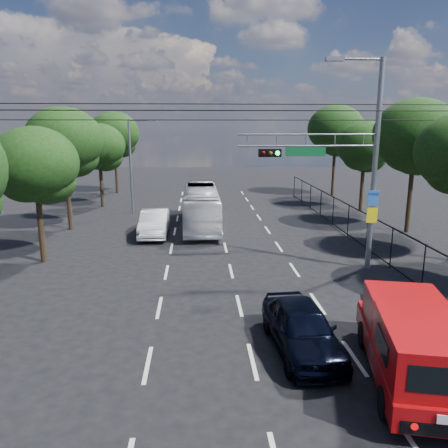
{
  "coord_description": "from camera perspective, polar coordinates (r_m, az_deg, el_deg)",
  "views": [
    {
      "loc": [
        -1.52,
        -11.32,
        6.64
      ],
      "look_at": [
        -0.48,
        5.6,
        2.8
      ],
      "focal_mm": 35.0,
      "sensor_mm": 36.0,
      "label": 1
    }
  ],
  "objects": [
    {
      "name": "tree_right_e",
      "position": [
        43.38,
        14.38,
        11.44
      ],
      "size": [
        5.28,
        5.28,
        8.58
      ],
      "color": "black",
      "rests_on": "ground"
    },
    {
      "name": "lane_markings",
      "position": [
        26.21,
        -0.09,
        -1.9
      ],
      "size": [
        6.12,
        38.0,
        0.01
      ],
      "color": "beige",
      "rests_on": "ground"
    },
    {
      "name": "white_bus",
      "position": [
        29.17,
        -2.99,
        2.25
      ],
      "size": [
        2.26,
        9.54,
        2.66
      ],
      "primitive_type": "imported",
      "rotation": [
        0.0,
        0.0,
        0.0
      ],
      "color": "silver",
      "rests_on": "ground"
    },
    {
      "name": "tree_left_e",
      "position": [
        45.08,
        -14.1,
        10.98
      ],
      "size": [
        4.92,
        4.92,
        7.99
      ],
      "color": "black",
      "rests_on": "ground"
    },
    {
      "name": "navy_hatchback",
      "position": [
        13.58,
        10.11,
        -13.19
      ],
      "size": [
        2.05,
        4.45,
        1.48
      ],
      "primitive_type": "imported",
      "rotation": [
        0.0,
        0.0,
        0.07
      ],
      "color": "black",
      "rests_on": "ground"
    },
    {
      "name": "tree_right_d",
      "position": [
        35.81,
        17.89,
        9.3
      ],
      "size": [
        4.32,
        4.32,
        7.02
      ],
      "color": "black",
      "rests_on": "ground"
    },
    {
      "name": "streetlight_left",
      "position": [
        33.77,
        -11.83,
        7.91
      ],
      "size": [
        2.09,
        0.22,
        7.08
      ],
      "color": "slate",
      "rests_on": "ground"
    },
    {
      "name": "tree_right_c",
      "position": [
        29.54,
        23.69,
        9.95
      ],
      "size": [
        5.1,
        5.1,
        8.29
      ],
      "color": "black",
      "rests_on": "ground"
    },
    {
      "name": "red_pickup",
      "position": [
        12.72,
        23.58,
        -14.01
      ],
      "size": [
        3.24,
        6.03,
        2.13
      ],
      "color": "black",
      "rests_on": "ground"
    },
    {
      "name": "tree_left_b",
      "position": [
        22.76,
        -23.34,
        6.55
      ],
      "size": [
        4.08,
        4.08,
        6.63
      ],
      "color": "black",
      "rests_on": "ground"
    },
    {
      "name": "ground",
      "position": [
        13.21,
        3.74,
        -17.44
      ],
      "size": [
        120.0,
        120.0,
        0.0
      ],
      "primitive_type": "plane",
      "color": "black",
      "rests_on": "ground"
    },
    {
      "name": "signal_mast",
      "position": [
        20.52,
        16.02,
        8.37
      ],
      "size": [
        6.43,
        0.39,
        9.5
      ],
      "color": "slate",
      "rests_on": "ground"
    },
    {
      "name": "white_van",
      "position": [
        27.14,
        -9.08,
        0.12
      ],
      "size": [
        1.68,
        4.7,
        1.54
      ],
      "primitive_type": "imported",
      "rotation": [
        0.0,
        0.0,
        0.01
      ],
      "color": "silver",
      "rests_on": "ground"
    },
    {
      "name": "fence_right",
      "position": [
        25.81,
        17.25,
        -0.37
      ],
      "size": [
        0.06,
        34.03,
        2.0
      ],
      "color": "black",
      "rests_on": "ground"
    },
    {
      "name": "utility_wires",
      "position": [
        20.22,
        0.81,
        14.45
      ],
      "size": [
        22.0,
        5.04,
        0.74
      ],
      "color": "black",
      "rests_on": "ground"
    },
    {
      "name": "tree_left_c",
      "position": [
        29.54,
        -20.06,
        9.59
      ],
      "size": [
        4.8,
        4.8,
        7.8
      ],
      "color": "black",
      "rests_on": "ground"
    },
    {
      "name": "tree_left_d",
      "position": [
        37.23,
        -15.94,
        9.32
      ],
      "size": [
        4.2,
        4.2,
        6.83
      ],
      "color": "black",
      "rests_on": "ground"
    }
  ]
}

